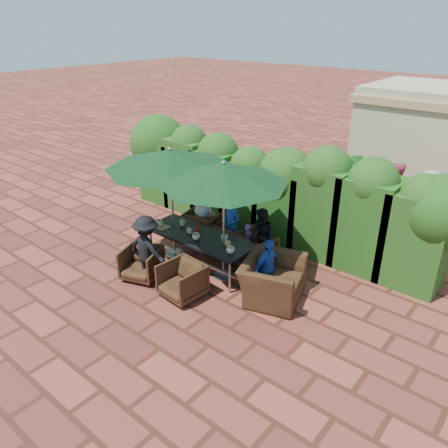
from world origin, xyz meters
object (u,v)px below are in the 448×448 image
Objects in this scene: chair_near_right at (182,279)px; chair_end_right at (273,274)px; dining_table at (199,239)px; chair_near_left at (141,262)px; umbrella_right at (224,174)px; chair_far_mid at (232,237)px; chair_far_left at (203,225)px; chair_far_right at (254,248)px; umbrella_left at (170,159)px.

chair_end_right is at bearing 42.61° from chair_near_right.
chair_near_right is at bearing -64.12° from dining_table.
chair_near_right is (1.10, 0.05, 0.01)m from chair_near_left.
chair_end_right is at bearing -0.13° from umbrella_right.
umbrella_right reaches higher than chair_far_mid.
umbrella_right is 3.02× the size of chair_far_left.
chair_far_right is 1.28m from chair_end_right.
umbrella_left is 1.09× the size of umbrella_right.
umbrella_left is 3.58× the size of chair_near_right.
chair_end_right reaches higher than chair_far_right.
chair_near_right is at bearing -97.96° from umbrella_right.
chair_near_right is at bearing 110.72° from chair_end_right.
dining_table is at bearing 120.38° from chair_near_right.
dining_table is at bearing 73.91° from chair_end_right.
dining_table is at bearing 39.40° from chair_near_left.
chair_end_right is (2.61, -0.01, -1.69)m from umbrella_left.
umbrella_right is 2.45m from chair_far_left.
chair_far_left is at bearing 87.54° from umbrella_left.
umbrella_right is 2.12m from chair_near_right.
chair_far_right is 1.08× the size of chair_near_left.
umbrella_left is 1.43m from umbrella_right.
dining_table is 3.09× the size of chair_far_right.
chair_far_right is 1.04× the size of chair_near_right.
umbrella_right reaches higher than chair_near_left.
chair_end_right is (1.81, 0.04, -0.15)m from dining_table.
chair_far_left is at bearing 146.49° from umbrella_right.
chair_end_right is (1.33, 1.04, 0.15)m from chair_near_right.
chair_near_left is at bearing 96.81° from chair_end_right.
umbrella_right is 2.12m from chair_far_mid.
chair_near_left is (0.18, -1.11, -1.85)m from umbrella_left.
chair_far_right is (0.82, 0.84, -0.28)m from dining_table.
chair_end_right is (2.57, -0.92, 0.12)m from chair_far_left.
umbrella_right is at bearing 3.98° from dining_table.
umbrella_left is 2.16m from chair_near_left.
chair_far_left is 1.12× the size of chair_near_left.
chair_near_right reaches higher than chair_far_mid.
chair_end_right is (1.70, -0.92, 0.15)m from chair_far_mid.
chair_end_right is at bearing 148.92° from chair_far_mid.
chair_far_left reaches higher than chair_far_mid.
chair_far_left is 1.05× the size of chair_far_right.
umbrella_left is at bearing 43.06° from chair_far_right.
chair_far_mid reaches higher than chair_near_left.
chair_far_right is at bearing 167.97° from chair_far_mid.
chair_far_mid is (-0.52, 0.92, -1.84)m from umbrella_right.
chair_far_left reaches higher than chair_near_left.
chair_far_left is at bearing 52.87° from chair_end_right.
chair_far_right is (1.58, -0.12, -0.02)m from chair_far_left.
chair_end_right reaches higher than chair_near_right.
umbrella_right is (1.43, -0.01, -0.00)m from umbrella_left.
umbrella_left is 3.70× the size of chair_near_left.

